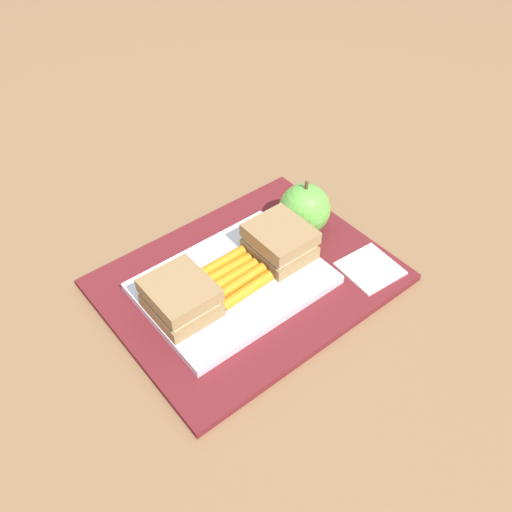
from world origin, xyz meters
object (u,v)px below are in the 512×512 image
sandwich_half_left (180,298)px  apple (305,209)px  food_tray (233,283)px  carrot_sticks_bundle (233,276)px  paper_napkin (370,268)px  sandwich_half_right (280,241)px

sandwich_half_left → apple: apple is taller
sandwich_half_left → food_tray: bearing=0.0°
carrot_sticks_bundle → paper_napkin: 0.18m
carrot_sticks_bundle → paper_napkin: carrot_sticks_bundle is taller
carrot_sticks_bundle → food_tray: bearing=163.7°
carrot_sticks_bundle → apple: 0.15m
carrot_sticks_bundle → paper_napkin: size_ratio=1.12×
food_tray → sandwich_half_right: (0.08, 0.00, 0.03)m
carrot_sticks_bundle → paper_napkin: bearing=-29.4°
apple → food_tray: bearing=-169.8°
sandwich_half_right → carrot_sticks_bundle: sandwich_half_right is taller
sandwich_half_left → sandwich_half_right: same height
paper_napkin → carrot_sticks_bundle: bearing=150.6°
sandwich_half_right → sandwich_half_left: bearing=180.0°
apple → paper_napkin: size_ratio=1.20×
sandwich_half_left → carrot_sticks_bundle: bearing=-0.1°
food_tray → sandwich_half_left: size_ratio=2.88×
sandwich_half_left → carrot_sticks_bundle: size_ratio=1.02×
food_tray → paper_napkin: bearing=-29.3°
carrot_sticks_bundle → apple: apple is taller
sandwich_half_left → paper_napkin: sandwich_half_left is taller
sandwich_half_right → carrot_sticks_bundle: size_ratio=1.02×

